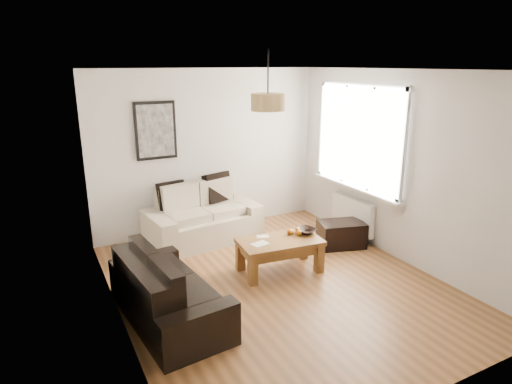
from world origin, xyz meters
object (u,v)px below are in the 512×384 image
loveseat_cream (203,215)px  ottoman (341,234)px  sofa_leather (169,289)px  coffee_table (280,255)px

loveseat_cream → ottoman: (1.76, -1.19, -0.23)m
loveseat_cream → sofa_leather: size_ratio=1.02×
sofa_leather → coffee_table: bearing=-80.9°
sofa_leather → coffee_table: size_ratio=1.53×
ottoman → coffee_table: bearing=-167.3°
loveseat_cream → ottoman: loveseat_cream is taller
sofa_leather → coffee_table: sofa_leather is taller
coffee_table → loveseat_cream: bearing=109.4°
loveseat_cream → coffee_table: (0.52, -1.47, -0.20)m
loveseat_cream → ottoman: 2.14m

